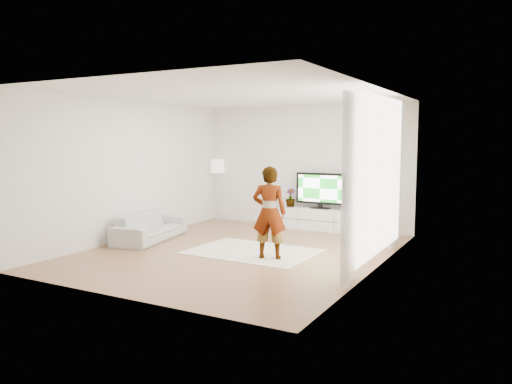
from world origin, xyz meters
The scene contains 17 objects.
floor centered at (0.00, 0.00, 0.00)m, with size 6.00×6.00×0.00m, color #A9734C.
ceiling centered at (0.00, 0.00, 2.80)m, with size 6.00×6.00×0.00m, color white.
wall_left centered at (-2.50, 0.00, 1.40)m, with size 0.02×6.00×2.80m, color silver.
wall_right centered at (2.50, 0.00, 1.40)m, with size 0.02×6.00×2.80m, color silver.
wall_back centered at (0.00, 3.00, 1.40)m, with size 5.00×0.02×2.80m, color silver.
wall_front centered at (0.00, -3.00, 1.40)m, with size 5.00×0.02×2.80m, color silver.
window centered at (2.48, 0.30, 1.45)m, with size 0.01×2.60×2.50m, color white.
curtain_near centered at (2.40, -1.00, 1.35)m, with size 0.04×0.70×2.60m, color white.
curtain_far centered at (2.40, 1.60, 1.35)m, with size 0.04×0.70×2.60m, color white.
media_console centered at (0.48, 2.76, 0.24)m, with size 1.70×0.48×0.48m.
television centered at (0.48, 2.79, 0.91)m, with size 1.15×0.23×0.80m.
game_console centered at (1.22, 2.76, 0.59)m, with size 0.06×0.17×0.23m.
potted_plant centered at (-0.25, 2.77, 0.69)m, with size 0.23×0.23×0.42m, color #3F7238.
rug centered at (0.24, 0.10, 0.01)m, with size 2.22×1.59×0.01m, color beige.
player centered at (0.74, -0.22, 0.79)m, with size 0.57×0.37×1.57m, color #334772.
sofa centered at (-2.09, 0.05, 0.28)m, with size 1.89×0.74×0.55m, color #ACACA7.
floor_lamp centered at (-2.20, 2.70, 1.30)m, with size 0.34×0.34×1.53m.
Camera 1 is at (4.53, -7.61, 2.01)m, focal length 35.00 mm.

